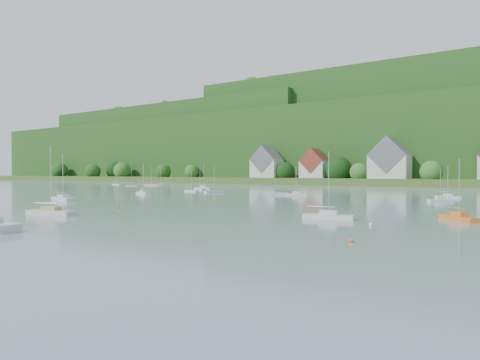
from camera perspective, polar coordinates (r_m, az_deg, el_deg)
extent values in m
cube|color=#365520|center=(208.19, 18.53, -0.18)|extent=(600.00, 60.00, 3.00)
cube|color=#1F4415|center=(281.46, 22.68, 3.86)|extent=(620.00, 160.00, 40.00)
cube|color=#1F4415|center=(332.66, -4.19, 4.17)|extent=(200.00, 120.00, 52.00)
cube|color=#1F4415|center=(275.25, 24.53, 5.58)|extent=(240.00, 130.00, 60.00)
sphere|color=#255B21|center=(287.79, -15.18, 1.17)|extent=(11.19, 11.19, 11.19)
sphere|color=#255B21|center=(252.59, -6.38, 1.04)|extent=(8.61, 8.61, 8.61)
sphere|color=#194815|center=(252.33, -10.02, 1.06)|extent=(9.03, 9.03, 9.03)
sphere|color=#255B21|center=(194.76, 15.33, 0.98)|extent=(8.19, 8.19, 8.19)
sphere|color=#255B21|center=(215.57, 4.08, 0.87)|extent=(6.49, 6.49, 6.49)
sphere|color=#194815|center=(341.81, -22.56, 1.14)|extent=(11.94, 11.94, 11.94)
sphere|color=#255B21|center=(183.39, 23.77, 0.99)|extent=(8.73, 8.73, 8.73)
sphere|color=black|center=(211.45, 5.95, 1.11)|extent=(9.32, 9.32, 9.32)
sphere|color=black|center=(298.16, -15.29, 1.06)|extent=(9.50, 9.50, 9.50)
sphere|color=black|center=(300.39, -16.02, 1.21)|extent=(11.91, 11.91, 11.91)
sphere|color=#194815|center=(298.68, -18.70, 1.07)|extent=(9.91, 9.91, 9.91)
sphere|color=black|center=(338.11, -22.72, 0.82)|extent=(6.16, 6.16, 6.16)
sphere|color=black|center=(200.61, 12.80, 1.34)|extent=(11.92, 11.92, 11.92)
sphere|color=#255B21|center=(292.40, -3.35, 10.10)|extent=(10.52, 10.52, 10.52)
sphere|color=#255B21|center=(369.04, -15.55, 8.25)|extent=(13.75, 13.75, 13.75)
sphere|color=#194815|center=(302.20, 6.15, 9.79)|extent=(10.29, 10.29, 10.29)
sphere|color=black|center=(360.13, -9.49, 8.36)|extent=(10.31, 10.31, 10.31)
sphere|color=black|center=(332.07, -10.54, 8.92)|extent=(8.14, 8.14, 8.14)
sphere|color=#255B21|center=(354.81, -7.46, 8.39)|extent=(7.15, 7.15, 7.15)
sphere|color=black|center=(398.57, -15.09, 7.66)|extent=(11.66, 11.66, 11.66)
sphere|color=black|center=(284.52, 7.93, 10.23)|extent=(7.18, 7.18, 7.18)
sphere|color=#255B21|center=(311.93, -9.80, 9.46)|extent=(8.89, 8.89, 8.89)
sphere|color=#194815|center=(370.68, -18.06, 8.04)|extent=(7.77, 7.77, 7.77)
sphere|color=black|center=(359.27, -10.28, 8.36)|extent=(9.97, 9.97, 9.97)
sphere|color=#255B21|center=(266.44, 12.62, 12.63)|extent=(8.18, 8.18, 8.18)
sphere|color=#194815|center=(290.62, 23.14, 11.76)|extent=(12.73, 12.73, 12.73)
sphere|color=#255B21|center=(298.36, 13.62, 11.33)|extent=(7.07, 7.07, 7.07)
sphere|color=black|center=(256.64, 20.51, 13.05)|extent=(8.21, 8.21, 8.21)
sphere|color=#255B21|center=(284.23, 17.80, 12.02)|extent=(12.24, 12.24, 12.24)
sphere|color=#255B21|center=(286.10, 1.50, 12.04)|extent=(13.65, 13.65, 13.65)
sphere|color=#194815|center=(281.98, 14.11, 8.41)|extent=(12.01, 12.01, 12.01)
sphere|color=black|center=(281.59, 21.85, 8.51)|extent=(15.72, 15.72, 15.72)
sphere|color=#194815|center=(274.55, 24.67, 8.50)|extent=(10.54, 10.54, 10.54)
sphere|color=#194815|center=(391.08, -5.66, 6.25)|extent=(8.18, 8.18, 8.18)
sphere|color=black|center=(373.17, -4.49, 6.52)|extent=(8.74, 8.74, 8.74)
sphere|color=black|center=(367.65, -8.51, 6.78)|extent=(15.38, 15.38, 15.38)
cube|color=beige|center=(217.92, 3.51, 1.50)|extent=(14.00, 10.00, 9.00)
cube|color=#5D5D65|center=(218.00, 3.52, 2.68)|extent=(14.00, 10.40, 14.00)
cube|color=beige|center=(208.11, 9.73, 1.37)|extent=(12.00, 9.00, 8.00)
cube|color=maroon|center=(208.17, 9.73, 2.47)|extent=(12.00, 9.36, 12.00)
cube|color=beige|center=(195.26, 19.00, 1.65)|extent=(16.00, 11.00, 10.00)
cube|color=#5D5D65|center=(195.39, 19.01, 3.12)|extent=(16.00, 11.44, 16.00)
cube|color=silver|center=(62.01, -23.53, -3.95)|extent=(6.92, 3.47, 0.67)
cube|color=tan|center=(61.96, -23.53, -3.41)|extent=(2.59, 1.85, 0.50)
cylinder|color=silver|center=(61.79, -23.56, 0.21)|extent=(0.10, 0.10, 8.33)
cylinder|color=silver|center=(62.60, -24.20, -2.77)|extent=(3.57, 0.99, 0.08)
cube|color=silver|center=(52.99, 11.52, -4.75)|extent=(6.19, 2.67, 0.60)
cube|color=silver|center=(52.94, 11.52, -4.16)|extent=(2.27, 1.51, 0.50)
cylinder|color=silver|center=(52.74, 11.53, -0.38)|extent=(0.10, 0.10, 7.49)
cylinder|color=silver|center=(53.09, 10.57, -3.44)|extent=(3.26, 0.64, 0.08)
cube|color=orange|center=(56.63, 26.74, -4.50)|extent=(4.91, 4.76, 0.53)
cube|color=orange|center=(56.59, 26.75, -3.98)|extent=(2.08, 2.04, 0.50)
cylinder|color=silver|center=(56.41, 26.77, -0.85)|extent=(0.10, 0.10, 6.67)
cylinder|color=silver|center=(57.16, 26.24, -3.27)|extent=(2.19, 2.08, 0.08)
cube|color=silver|center=(93.54, -22.17, -2.29)|extent=(6.96, 2.70, 0.68)
cube|color=silver|center=(93.51, -22.17, -1.93)|extent=(2.52, 1.60, 0.50)
cylinder|color=silver|center=(93.39, -22.19, 0.51)|extent=(0.10, 0.10, 8.47)
cylinder|color=silver|center=(94.39, -22.45, -1.51)|extent=(3.71, 0.53, 0.08)
sphere|color=orange|center=(36.25, 14.38, -7.91)|extent=(0.41, 0.41, 0.41)
sphere|color=orange|center=(70.10, -15.57, -3.61)|extent=(0.47, 0.47, 0.47)
sphere|color=white|center=(47.91, 16.76, -5.74)|extent=(0.41, 0.41, 0.41)
cube|color=silver|center=(108.71, 4.63, -1.80)|extent=(5.71, 4.95, 0.59)
cylinder|color=silver|center=(108.59, 4.63, 0.32)|extent=(0.10, 0.10, 7.42)
cylinder|color=silver|center=(108.53, 4.16, -1.17)|extent=(2.63, 2.06, 0.08)
cube|color=silver|center=(146.90, -4.76, -1.06)|extent=(6.54, 2.16, 0.65)
cube|color=silver|center=(146.88, -4.76, -0.84)|extent=(2.32, 1.39, 0.50)
cylinder|color=silver|center=(146.81, -4.76, 0.64)|extent=(0.10, 0.10, 8.06)
cylinder|color=silver|center=(147.51, -5.04, -0.58)|extent=(3.55, 0.28, 0.08)
cube|color=silver|center=(182.53, -14.03, -0.71)|extent=(4.27, 4.30, 0.47)
cylinder|color=silver|center=(182.46, -14.04, 0.29)|extent=(0.10, 0.10, 5.92)
cylinder|color=silver|center=(182.54, -14.26, -0.35)|extent=(1.89, 1.91, 0.08)
cube|color=silver|center=(90.61, 24.75, -2.48)|extent=(4.39, 4.08, 0.47)
cube|color=silver|center=(90.59, 24.76, -2.18)|extent=(1.84, 1.77, 0.50)
cylinder|color=silver|center=(90.48, 24.77, -0.48)|extent=(0.10, 0.10, 5.86)
cylinder|color=silver|center=(90.18, 24.38, -1.77)|extent=(1.99, 1.76, 0.08)
cube|color=silver|center=(126.46, -6.39, -1.44)|extent=(4.70, 1.50, 0.46)
cylinder|color=silver|center=(126.36, -6.40, -0.01)|extent=(0.10, 0.10, 5.81)
cylinder|color=silver|center=(126.89, -6.62, -0.92)|extent=(2.56, 0.19, 0.08)
cube|color=silver|center=(119.28, -3.40, -1.55)|extent=(3.70, 5.74, 0.56)
cylinder|color=silver|center=(119.17, -3.40, 0.26)|extent=(0.10, 0.10, 6.98)
cylinder|color=silver|center=(118.83, -3.76, -1.00)|extent=(1.32, 2.84, 0.08)
cube|color=silver|center=(105.92, 7.34, -1.90)|extent=(5.25, 3.46, 0.51)
cube|color=silver|center=(105.90, 7.34, -1.62)|extent=(2.05, 1.67, 0.50)
cylinder|color=silver|center=(105.80, 7.35, -0.02)|extent=(0.10, 0.10, 6.41)
cylinder|color=silver|center=(105.90, 6.93, -1.27)|extent=(2.59, 1.26, 0.08)
cube|color=silver|center=(187.93, -11.55, -0.63)|extent=(6.01, 4.25, 0.59)
cylinder|color=silver|center=(187.86, -11.56, 0.58)|extent=(0.10, 0.10, 7.40)
cylinder|color=silver|center=(188.17, -11.81, -0.27)|extent=(2.91, 1.60, 0.08)
cube|color=silver|center=(137.45, -5.27, -1.21)|extent=(6.25, 4.19, 0.61)
cylinder|color=silver|center=(137.35, -5.27, 0.51)|extent=(0.10, 0.10, 7.64)
cylinder|color=silver|center=(138.24, -5.43, -0.70)|extent=(3.07, 1.53, 0.08)
cube|color=silver|center=(114.17, -12.53, -1.68)|extent=(6.07, 3.46, 0.59)
cube|color=silver|center=(114.15, -12.53, -1.41)|extent=(2.31, 1.75, 0.50)
cylinder|color=silver|center=(114.06, -12.54, 0.30)|extent=(0.10, 0.10, 7.32)
cylinder|color=silver|center=(114.92, -12.71, -1.07)|extent=(3.07, 1.13, 0.08)
cube|color=silver|center=(104.30, 25.55, -2.03)|extent=(5.38, 2.56, 0.52)
cube|color=silver|center=(104.28, 25.56, -1.75)|extent=(1.99, 1.39, 0.50)
cylinder|color=silver|center=(104.18, 25.57, -0.11)|extent=(0.10, 0.10, 6.48)
cylinder|color=silver|center=(104.19, 25.13, -1.39)|extent=(2.80, 0.71, 0.08)
cube|color=silver|center=(207.54, -10.35, -0.47)|extent=(5.89, 5.54, 0.63)
cylinder|color=silver|center=(207.48, -10.36, 0.70)|extent=(0.10, 0.10, 7.90)
cylinder|color=silver|center=(208.46, -10.37, -0.13)|extent=(2.64, 2.38, 0.08)
cube|color=silver|center=(202.06, -15.85, -0.56)|extent=(4.81, 1.46, 0.48)
cylinder|color=silver|center=(202.00, -15.86, 0.36)|extent=(0.10, 0.10, 5.97)
cylinder|color=silver|center=(202.57, -15.99, -0.23)|extent=(2.63, 0.15, 0.08)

